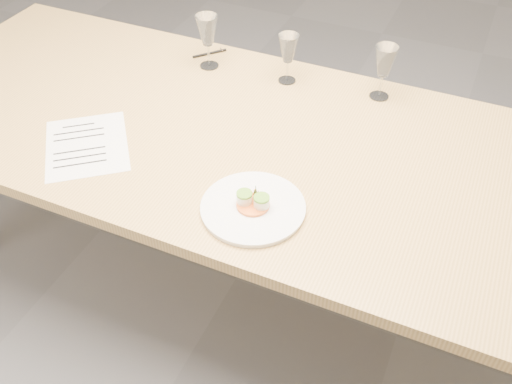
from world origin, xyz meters
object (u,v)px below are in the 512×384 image
at_px(ballpoint_pen, 210,53).
at_px(wine_glass_1, 288,50).
at_px(dining_table, 230,147).
at_px(dinner_plate, 253,207).
at_px(recipe_sheet, 87,145).
at_px(wine_glass_2, 385,62).
at_px(wine_glass_0, 207,32).

height_order(ballpoint_pen, wine_glass_1, wine_glass_1).
height_order(dining_table, dinner_plate, dinner_plate).
relative_size(dining_table, dinner_plate, 8.36).
height_order(dining_table, recipe_sheet, recipe_sheet).
distance_m(recipe_sheet, wine_glass_1, 0.75).
height_order(recipe_sheet, wine_glass_2, wine_glass_2).
height_order(dining_table, wine_glass_1, wine_glass_1).
xyz_separation_m(dinner_plate, wine_glass_2, (0.17, 0.69, 0.12)).
bearing_deg(wine_glass_0, dining_table, -53.47).
relative_size(dinner_plate, wine_glass_1, 1.62).
xyz_separation_m(dining_table, wine_glass_2, (0.38, 0.39, 0.20)).
relative_size(dining_table, wine_glass_0, 12.14).
xyz_separation_m(dining_table, ballpoint_pen, (-0.29, 0.41, 0.07)).
bearing_deg(dining_table, dinner_plate, -54.14).
xyz_separation_m(dining_table, dinner_plate, (0.22, -0.30, 0.08)).
bearing_deg(dining_table, wine_glass_1, 81.05).
bearing_deg(dining_table, wine_glass_2, 45.30).
bearing_deg(recipe_sheet, dinner_plate, -43.10).
distance_m(wine_glass_1, wine_glass_2, 0.33).
distance_m(dining_table, dinner_plate, 0.38).
bearing_deg(ballpoint_pen, wine_glass_2, -50.62).
bearing_deg(wine_glass_2, wine_glass_0, -174.96).
bearing_deg(dinner_plate, ballpoint_pen, 125.24).
xyz_separation_m(dining_table, wine_glass_0, (-0.25, 0.33, 0.21)).
distance_m(ballpoint_pen, wine_glass_1, 0.37).
xyz_separation_m(recipe_sheet, wine_glass_0, (0.13, 0.58, 0.14)).
relative_size(dining_table, wine_glass_2, 12.67).
distance_m(recipe_sheet, wine_glass_2, 1.00).
relative_size(dinner_plate, wine_glass_0, 1.45).
relative_size(recipe_sheet, ballpoint_pen, 3.65).
relative_size(ballpoint_pen, wine_glass_1, 0.61).
distance_m(dining_table, wine_glass_1, 0.41).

